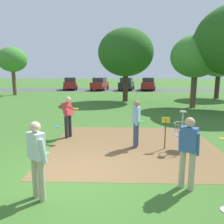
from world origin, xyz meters
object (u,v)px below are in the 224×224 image
(disc_golf_basket, at_px, (180,129))
(player_foreground_watching, at_px, (188,149))
(frisbee_by_tee, at_px, (221,138))
(player_throwing, at_px, (136,121))
(tree_mid_right, at_px, (196,57))
(player_waiting_right, at_px, (68,114))
(frisbee_near_basket, at_px, (57,127))
(player_waiting_left, at_px, (37,156))
(parked_car_rightmost, at_px, (148,84))
(tree_near_right, at_px, (220,58))
(parked_car_center_right, at_px, (127,84))
(parked_car_leftmost, at_px, (71,84))
(tree_mid_left, at_px, (126,53))
(parked_car_center_left, at_px, (100,84))
(tree_near_left, at_px, (12,60))

(disc_golf_basket, bearing_deg, player_foreground_watching, -101.75)
(player_foreground_watching, bearing_deg, disc_golf_basket, 78.25)
(frisbee_by_tee, bearing_deg, player_throwing, -162.68)
(tree_mid_right, bearing_deg, frisbee_by_tee, -100.07)
(player_waiting_right, relative_size, frisbee_near_basket, 7.80)
(player_foreground_watching, distance_m, player_waiting_left, 3.33)
(player_foreground_watching, distance_m, parked_car_rightmost, 27.78)
(tree_near_right, bearing_deg, parked_car_center_right, 132.01)
(player_foreground_watching, height_order, player_throwing, same)
(parked_car_leftmost, distance_m, parked_car_center_right, 8.42)
(frisbee_by_tee, relative_size, tree_mid_left, 0.03)
(disc_golf_basket, xyz_separation_m, parked_car_leftmost, (-9.41, 25.59, 0.17))
(disc_golf_basket, height_order, player_throwing, player_throwing)
(player_waiting_left, height_order, tree_mid_right, tree_mid_right)
(frisbee_by_tee, distance_m, parked_car_center_left, 24.60)
(tree_mid_left, bearing_deg, tree_mid_right, -34.46)
(tree_near_left, bearing_deg, parked_car_center_left, 37.57)
(tree_near_right, relative_size, parked_car_leftmost, 1.33)
(player_throwing, height_order, parked_car_center_left, parked_car_center_left)
(frisbee_near_basket, height_order, tree_mid_right, tree_mid_right)
(player_foreground_watching, distance_m, tree_near_right, 19.91)
(player_waiting_right, xyz_separation_m, tree_near_right, (12.04, 13.86, 3.02))
(frisbee_near_basket, xyz_separation_m, parked_car_leftmost, (-4.20, 22.53, 0.91))
(player_throwing, distance_m, tree_near_left, 21.87)
(frisbee_by_tee, height_order, parked_car_center_right, parked_car_center_right)
(player_waiting_right, relative_size, parked_car_rightmost, 0.38)
(tree_near_right, distance_m, parked_car_center_left, 16.34)
(parked_car_center_left, bearing_deg, parked_car_center_right, 1.27)
(disc_golf_basket, height_order, player_waiting_right, player_waiting_right)
(frisbee_by_tee, bearing_deg, parked_car_center_left, 106.59)
(parked_car_leftmost, xyz_separation_m, parked_car_center_right, (8.40, -0.58, 0.00))
(tree_near_right, distance_m, parked_car_center_right, 13.55)
(frisbee_by_tee, height_order, parked_car_rightmost, parked_car_rightmost)
(disc_golf_basket, distance_m, player_waiting_right, 4.43)
(frisbee_near_basket, relative_size, tree_mid_right, 0.04)
(parked_car_center_left, bearing_deg, parked_car_leftmost, 171.49)
(frisbee_near_basket, bearing_deg, player_throwing, -37.17)
(disc_golf_basket, xyz_separation_m, frisbee_near_basket, (-5.21, 3.06, -0.74))
(tree_mid_left, bearing_deg, parked_car_rightmost, 73.10)
(player_waiting_right, height_order, tree_mid_left, tree_mid_left)
(player_foreground_watching, bearing_deg, parked_car_center_right, 90.96)
(player_throwing, distance_m, frisbee_by_tee, 3.87)
(tree_near_left, distance_m, parked_car_center_left, 12.15)
(tree_near_right, relative_size, parked_car_rightmost, 1.32)
(parked_car_center_left, height_order, parked_car_rightmost, same)
(player_waiting_right, bearing_deg, frisbee_by_tee, 0.15)
(player_throwing, bearing_deg, parked_car_center_right, 88.85)
(tree_near_left, xyz_separation_m, tree_mid_left, (12.72, -5.01, 0.34))
(frisbee_near_basket, distance_m, frisbee_by_tee, 7.49)
(player_throwing, xyz_separation_m, parked_car_rightmost, (3.70, 24.80, -0.05))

